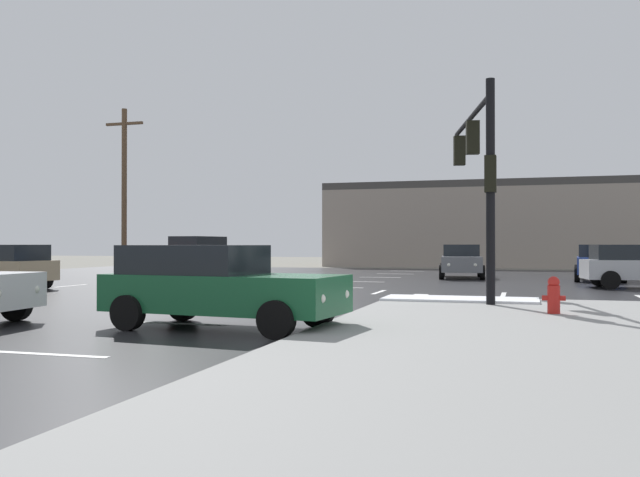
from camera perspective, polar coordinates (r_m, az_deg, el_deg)
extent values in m
plane|color=slate|center=(23.40, 0.11, -4.44)|extent=(120.00, 120.00, 0.00)
cube|color=#232326|center=(23.40, 0.11, -4.42)|extent=(44.00, 44.00, 0.02)
cube|color=white|center=(18.52, 11.56, -4.95)|extent=(4.00, 1.60, 0.06)
cube|color=silver|center=(10.80, -21.71, -8.94)|extent=(2.00, 0.15, 0.01)
cube|color=silver|center=(14.13, -11.54, -6.95)|extent=(2.00, 0.15, 0.01)
cube|color=silver|center=(17.74, -5.41, -5.63)|extent=(2.00, 0.15, 0.01)
cube|color=silver|center=(21.49, -1.41, -4.73)|extent=(2.00, 0.15, 0.01)
cube|color=silver|center=(25.32, 1.39, -4.09)|extent=(2.00, 0.15, 0.01)
cube|color=silver|center=(29.19, 3.45, -3.61)|extent=(2.00, 0.15, 0.01)
cube|color=silver|center=(33.09, 5.02, -3.24)|extent=(2.00, 0.15, 0.01)
cube|color=silver|center=(37.02, 6.26, -2.94)|extent=(2.00, 0.15, 0.01)
cube|color=silver|center=(40.96, 7.26, -2.70)|extent=(2.00, 0.15, 0.01)
cube|color=silver|center=(27.92, -20.03, -3.72)|extent=(0.15, 2.00, 0.01)
cube|color=silver|center=(25.74, -12.84, -4.02)|extent=(0.15, 2.00, 0.01)
cube|color=silver|center=(24.04, -4.48, -4.28)|extent=(0.15, 2.00, 0.01)
cube|color=silver|center=(22.91, 4.92, -4.46)|extent=(0.15, 2.00, 0.01)
cube|color=silver|center=(22.45, 15.00, -4.53)|extent=(0.15, 2.00, 0.01)
cube|color=silver|center=(18.72, 6.96, -5.36)|extent=(0.45, 7.00, 0.01)
cylinder|color=black|center=(17.36, 13.99, 3.82)|extent=(0.22, 0.22, 5.55)
cylinder|color=black|center=(20.64, 12.44, 9.78)|extent=(1.49, 5.98, 0.14)
cube|color=black|center=(20.24, 12.58, 8.19)|extent=(0.41, 0.35, 0.95)
sphere|color=#19D833|center=(20.44, 12.51, 8.91)|extent=(0.20, 0.20, 0.20)
cube|color=black|center=(22.93, 11.51, 7.17)|extent=(0.41, 0.35, 0.95)
sphere|color=#19D833|center=(23.13, 11.46, 7.81)|extent=(0.20, 0.20, 0.20)
cube|color=black|center=(17.39, 13.98, 5.22)|extent=(0.28, 0.36, 0.90)
cylinder|color=red|center=(15.47, 18.85, -4.82)|extent=(0.26, 0.26, 0.60)
sphere|color=red|center=(15.44, 18.85, -3.45)|extent=(0.25, 0.25, 0.25)
cylinder|color=red|center=(15.46, 18.18, -4.71)|extent=(0.12, 0.11, 0.11)
cylinder|color=red|center=(15.47, 19.52, -4.70)|extent=(0.12, 0.11, 0.11)
cube|color=gray|center=(51.37, 15.45, 0.81)|extent=(25.87, 8.00, 5.52)
cube|color=#3F3D3A|center=(51.53, 15.45, 4.16)|extent=(25.87, 8.00, 0.50)
cube|color=navy|center=(32.31, 22.18, -2.07)|extent=(2.11, 4.61, 0.70)
cube|color=black|center=(32.97, 22.14, -0.95)|extent=(1.82, 2.58, 0.55)
cylinder|color=black|center=(30.84, 23.94, -2.79)|extent=(0.27, 0.67, 0.66)
cylinder|color=black|center=(30.78, 20.59, -2.81)|extent=(0.27, 0.67, 0.66)
cylinder|color=black|center=(33.89, 23.63, -2.58)|extent=(0.27, 0.67, 0.66)
cylinder|color=black|center=(33.84, 20.58, -2.59)|extent=(0.27, 0.67, 0.66)
sphere|color=white|center=(30.14, 23.40, -2.18)|extent=(0.18, 0.18, 0.18)
sphere|color=white|center=(30.10, 21.20, -2.19)|extent=(0.18, 0.18, 0.18)
cube|color=#195933|center=(13.09, -7.95, -4.49)|extent=(4.66, 2.26, 0.70)
cube|color=black|center=(13.41, -10.43, -1.72)|extent=(2.63, 1.91, 0.55)
cylinder|color=black|center=(13.23, -0.20, -5.97)|extent=(0.68, 0.29, 0.66)
cylinder|color=black|center=(11.60, -3.66, -6.75)|extent=(0.68, 0.29, 0.66)
cylinder|color=black|center=(14.69, -11.33, -5.42)|extent=(0.68, 0.29, 0.66)
cylinder|color=black|center=(13.24, -15.70, -5.96)|extent=(0.68, 0.29, 0.66)
sphere|color=white|center=(12.66, 2.04, -4.64)|extent=(0.18, 0.18, 0.18)
sphere|color=white|center=(11.59, 0.03, -5.02)|extent=(0.18, 0.18, 0.18)
cube|color=black|center=(26.33, -24.63, -1.07)|extent=(2.63, 1.90, 0.55)
cylinder|color=black|center=(25.12, -24.81, -3.32)|extent=(0.68, 0.29, 0.66)
cylinder|color=black|center=(26.38, -21.93, -3.20)|extent=(0.68, 0.29, 0.66)
cube|color=slate|center=(33.12, 11.67, -2.05)|extent=(2.23, 4.65, 0.70)
cube|color=black|center=(33.78, 11.66, -0.96)|extent=(1.89, 2.62, 0.55)
cylinder|color=black|center=(31.63, 13.34, -2.76)|extent=(0.28, 0.68, 0.66)
cylinder|color=black|center=(31.61, 10.07, -2.77)|extent=(0.28, 0.68, 0.66)
cylinder|color=black|center=(34.68, 13.13, -2.56)|extent=(0.28, 0.68, 0.66)
cylinder|color=black|center=(34.66, 10.15, -2.56)|extent=(0.28, 0.68, 0.66)
sphere|color=white|center=(30.93, 12.79, -2.16)|extent=(0.18, 0.18, 0.18)
sphere|color=white|center=(30.92, 10.65, -2.17)|extent=(0.18, 0.18, 0.18)
cylinder|color=black|center=(15.70, -23.94, -5.07)|extent=(0.67, 0.27, 0.66)
sphere|color=white|center=(15.02, -22.60, -3.94)|extent=(0.18, 0.18, 0.18)
cube|color=black|center=(27.37, 24.31, -1.05)|extent=(2.65, 1.93, 0.55)
cylinder|color=black|center=(28.07, 22.17, -3.03)|extent=(0.68, 0.29, 0.66)
cylinder|color=black|center=(26.32, 23.00, -3.20)|extent=(0.68, 0.29, 0.66)
cube|color=#B21919|center=(39.07, -10.07, -1.63)|extent=(2.30, 4.93, 0.95)
cube|color=black|center=(39.06, -10.07, -0.38)|extent=(2.04, 3.48, 0.75)
cylinder|color=black|center=(40.98, -10.07, -2.24)|extent=(0.27, 0.67, 0.66)
cylinder|color=black|center=(40.02, -7.67, -2.29)|extent=(0.27, 0.67, 0.66)
cylinder|color=black|center=(38.22, -12.58, -2.36)|extent=(0.27, 0.67, 0.66)
cylinder|color=black|center=(37.18, -10.07, -2.42)|extent=(0.27, 0.67, 0.66)
sphere|color=white|center=(41.41, -9.14, -1.57)|extent=(0.18, 0.18, 0.18)
sphere|color=white|center=(40.80, -7.62, -1.58)|extent=(0.18, 0.18, 0.18)
cylinder|color=brown|center=(38.27, -15.96, 3.78)|extent=(0.28, 0.28, 8.88)
cube|color=brown|center=(38.71, -15.95, 9.16)|extent=(2.20, 0.14, 0.14)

